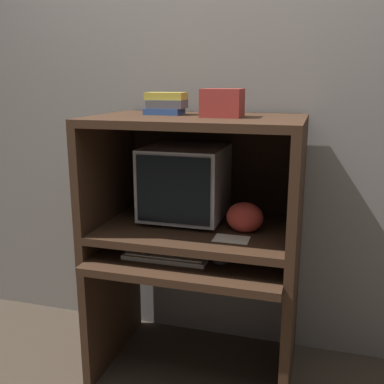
{
  "coord_description": "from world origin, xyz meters",
  "views": [
    {
      "loc": [
        0.55,
        -1.67,
        1.46
      ],
      "look_at": [
        -0.02,
        0.32,
        0.94
      ],
      "focal_mm": 42.0,
      "sensor_mm": 36.0,
      "label": 1
    }
  ],
  "objects": [
    {
      "name": "crt_monitor",
      "position": [
        -0.08,
        0.4,
        0.97
      ],
      "size": [
        0.39,
        0.4,
        0.37
      ],
      "color": "#B2B2B7",
      "rests_on": "desk_monitor_shelf"
    },
    {
      "name": "keyboard",
      "position": [
        -0.1,
        0.15,
        0.68
      ],
      "size": [
        0.39,
        0.15,
        0.03
      ],
      "color": "beige",
      "rests_on": "desk_base"
    },
    {
      "name": "desk_monitor_shelf",
      "position": [
        0.0,
        0.32,
        0.75
      ],
      "size": [
        0.97,
        0.64,
        0.12
      ],
      "color": "#382316",
      "rests_on": "desk_base"
    },
    {
      "name": "storage_box",
      "position": [
        0.12,
        0.31,
        1.36
      ],
      "size": [
        0.18,
        0.15,
        0.12
      ],
      "color": "maroon",
      "rests_on": "hutch_upper"
    },
    {
      "name": "snack_bag",
      "position": [
        0.24,
        0.29,
        0.85
      ],
      "size": [
        0.17,
        0.13,
        0.14
      ],
      "color": "#BC382D",
      "rests_on": "desk_monitor_shelf"
    },
    {
      "name": "wall_back",
      "position": [
        0.0,
        0.7,
        1.3
      ],
      "size": [
        6.0,
        0.06,
        2.6
      ],
      "color": "gray",
      "rests_on": "ground_plane"
    },
    {
      "name": "book_stack",
      "position": [
        -0.17,
        0.38,
        1.35
      ],
      "size": [
        0.19,
        0.13,
        0.1
      ],
      "color": "navy",
      "rests_on": "hutch_upper"
    },
    {
      "name": "hutch_upper",
      "position": [
        0.0,
        0.35,
        1.14
      ],
      "size": [
        0.97,
        0.64,
        0.52
      ],
      "color": "#382316",
      "rests_on": "desk_monitor_shelf"
    },
    {
      "name": "mouse",
      "position": [
        0.16,
        0.14,
        0.68
      ],
      "size": [
        0.07,
        0.04,
        0.03
      ],
      "color": "#28282B",
      "rests_on": "desk_base"
    },
    {
      "name": "paper_card",
      "position": [
        0.2,
        0.17,
        0.78
      ],
      "size": [
        0.16,
        0.1,
        0.0
      ],
      "color": "beige",
      "rests_on": "desk_monitor_shelf"
    },
    {
      "name": "desk_base",
      "position": [
        0.0,
        0.27,
        0.42
      ],
      "size": [
        0.97,
        0.71,
        0.67
      ],
      "color": "#382316",
      "rests_on": "ground_plane"
    }
  ]
}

